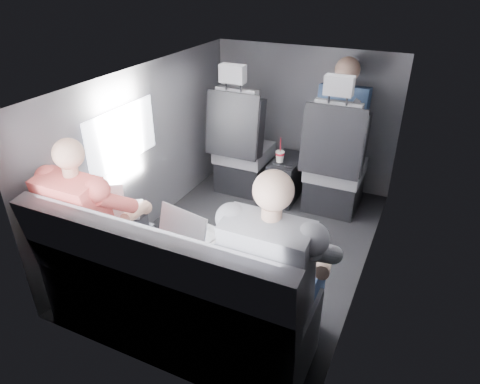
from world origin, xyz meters
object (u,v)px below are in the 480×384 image
at_px(rear_bench, 173,299).
at_px(passenger_rear_left, 96,222).
at_px(center_console, 286,179).
at_px(soda_cup, 280,156).
at_px(front_seat_left, 242,153).
at_px(laptop_silver, 191,232).
at_px(front_seat_right, 334,170).
at_px(laptop_white, 109,208).
at_px(laptop_black, 286,256).
at_px(passenger_rear_right, 277,272).
at_px(passenger_front_right, 341,121).

distance_m(rear_bench, passenger_rear_left, 0.67).
distance_m(center_console, soda_cup, 0.28).
bearing_deg(front_seat_left, soda_cup, -8.21).
bearing_deg(rear_bench, laptop_silver, 89.76).
xyz_separation_m(front_seat_right, laptop_white, (-1.06, -1.66, 0.23)).
height_order(laptop_white, laptop_silver, laptop_white).
relative_size(rear_bench, laptop_black, 4.23).
xyz_separation_m(soda_cup, passenger_rear_right, (0.63, -1.75, 0.18)).
bearing_deg(front_seat_right, center_console, 174.93).
distance_m(front_seat_left, laptop_black, 1.96).
xyz_separation_m(laptop_silver, passenger_front_right, (0.41, 1.93, 0.13)).
xyz_separation_m(front_seat_right, laptop_silver, (-0.45, -1.67, 0.23)).
bearing_deg(passenger_rear_right, passenger_rear_left, 179.96).
distance_m(soda_cup, laptop_silver, 1.62).
distance_m(front_seat_right, laptop_white, 1.98).
xyz_separation_m(rear_bench, passenger_rear_right, (0.59, 0.09, 0.33)).
relative_size(front_seat_left, front_seat_right, 1.00).
relative_size(center_console, laptop_white, 1.07).
bearing_deg(rear_bench, laptop_white, 158.28).
bearing_deg(passenger_front_right, laptop_white, -118.11).
xyz_separation_m(laptop_silver, laptop_black, (0.58, 0.02, -0.00)).
height_order(laptop_black, passenger_front_right, passenger_front_right).
bearing_deg(laptop_black, passenger_rear_left, -172.41).
distance_m(laptop_silver, passenger_rear_left, 0.61).
bearing_deg(passenger_front_right, laptop_silver, -102.05).
relative_size(center_console, rear_bench, 0.30).
relative_size(front_seat_left, passenger_rear_left, 1.05).
bearing_deg(rear_bench, front_seat_right, 76.69).
distance_m(laptop_white, passenger_rear_right, 1.21).
height_order(front_seat_right, passenger_front_right, passenger_front_right).
distance_m(front_seat_left, passenger_rear_right, 2.10).
relative_size(front_seat_left, soda_cup, 5.18).
xyz_separation_m(laptop_white, laptop_black, (1.19, 0.01, -0.00)).
distance_m(front_seat_right, laptop_silver, 1.74).
bearing_deg(passenger_rear_right, laptop_silver, 166.74).
distance_m(rear_bench, soda_cup, 1.85).
bearing_deg(laptop_silver, center_console, 90.03).
bearing_deg(passenger_rear_left, laptop_silver, 13.11).
relative_size(laptop_black, passenger_rear_right, 0.30).
xyz_separation_m(laptop_white, passenger_rear_right, (1.20, -0.15, 0.01)).
distance_m(soda_cup, passenger_rear_left, 1.84).
distance_m(laptop_silver, laptop_black, 0.58).
relative_size(laptop_white, passenger_front_right, 0.50).
height_order(laptop_black, passenger_rear_right, passenger_rear_right).
bearing_deg(passenger_front_right, passenger_rear_right, -85.12).
relative_size(front_seat_right, center_console, 2.64).
height_order(rear_bench, laptop_silver, rear_bench).
relative_size(passenger_rear_left, passenger_rear_right, 0.96).
height_order(front_seat_right, laptop_white, front_seat_right).
bearing_deg(passenger_rear_right, laptop_black, 92.46).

